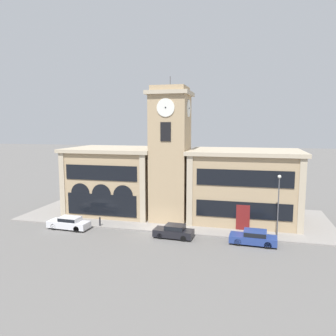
{
  "coord_description": "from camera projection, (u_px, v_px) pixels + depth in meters",
  "views": [
    {
      "loc": [
        9.31,
        -33.96,
        11.85
      ],
      "look_at": [
        0.27,
        2.84,
        6.92
      ],
      "focal_mm": 35.0,
      "sensor_mm": 36.0,
      "label": 1
    }
  ],
  "objects": [
    {
      "name": "sidewalk_kerb",
      "position": [
        174.0,
        215.0,
        43.18
      ],
      "size": [
        38.84,
        14.03,
        0.15
      ],
      "color": "gray",
      "rests_on": "ground_plane"
    },
    {
      "name": "bollard",
      "position": [
        100.0,
        221.0,
        38.4
      ],
      "size": [
        0.18,
        0.18,
        1.06
      ],
      "color": "black",
      "rests_on": "sidewalk_kerb"
    },
    {
      "name": "parked_car_mid",
      "position": [
        174.0,
        231.0,
        34.69
      ],
      "size": [
        4.27,
        1.98,
        1.43
      ],
      "rotation": [
        0.0,
        0.0,
        3.08
      ],
      "color": "black",
      "rests_on": "ground_plane"
    },
    {
      "name": "town_hall_left_wing",
      "position": [
        116.0,
        180.0,
        44.94
      ],
      "size": [
        12.2,
        9.89,
        8.87
      ],
      "color": "tan",
      "rests_on": "ground_plane"
    },
    {
      "name": "ground_plane",
      "position": [
        160.0,
        233.0,
        36.44
      ],
      "size": [
        300.0,
        300.0,
        0.0
      ],
      "primitive_type": "plane",
      "color": "#605E5B"
    },
    {
      "name": "clock_tower",
      "position": [
        170.0,
        155.0,
        40.23
      ],
      "size": [
        5.12,
        5.12,
        17.68
      ],
      "color": "tan",
      "rests_on": "ground_plane"
    },
    {
      "name": "parked_car_far",
      "position": [
        254.0,
        237.0,
        32.74
      ],
      "size": [
        4.72,
        2.12,
        1.45
      ],
      "rotation": [
        0.0,
        0.0,
        3.08
      ],
      "color": "navy",
      "rests_on": "ground_plane"
    },
    {
      "name": "parked_car_near",
      "position": [
        69.0,
        223.0,
        37.61
      ],
      "size": [
        4.96,
        2.01,
        1.45
      ],
      "rotation": [
        0.0,
        0.0,
        3.08
      ],
      "color": "silver",
      "rests_on": "ground_plane"
    },
    {
      "name": "town_hall_right_wing",
      "position": [
        244.0,
        185.0,
        40.88
      ],
      "size": [
        13.61,
        9.89,
        8.86
      ],
      "color": "tan",
      "rests_on": "ground_plane"
    },
    {
      "name": "street_lamp",
      "position": [
        279.0,
        198.0,
        33.61
      ],
      "size": [
        0.36,
        0.36,
        6.71
      ],
      "color": "#4C4C51",
      "rests_on": "sidewalk_kerb"
    }
  ]
}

